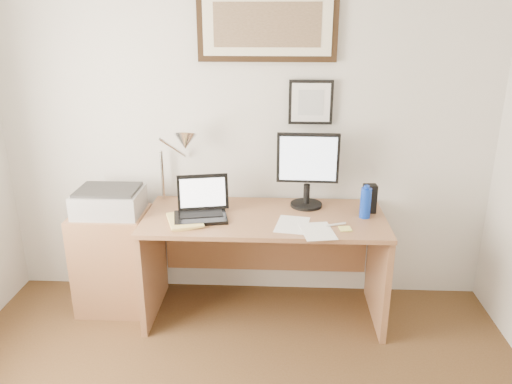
# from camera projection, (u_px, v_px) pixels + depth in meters

# --- Properties ---
(wall_back) EXTENTS (3.50, 0.02, 2.50)m
(wall_back) POSITION_uv_depth(u_px,v_px,m) (245.00, 130.00, 3.50)
(wall_back) COLOR silver
(wall_back) RESTS_ON ground
(side_cabinet) EXTENTS (0.50, 0.40, 0.73)m
(side_cabinet) POSITION_uv_depth(u_px,v_px,m) (114.00, 261.00, 3.54)
(side_cabinet) COLOR brown
(side_cabinet) RESTS_ON floor
(water_bottle) EXTENTS (0.07, 0.07, 0.20)m
(water_bottle) POSITION_uv_depth(u_px,v_px,m) (366.00, 203.00, 3.26)
(water_bottle) COLOR #0E35B8
(water_bottle) RESTS_ON desk
(bottle_cap) EXTENTS (0.04, 0.04, 0.02)m
(bottle_cap) POSITION_uv_depth(u_px,v_px,m) (367.00, 187.00, 3.22)
(bottle_cap) COLOR #0E35B8
(bottle_cap) RESTS_ON water_bottle
(speaker) EXTENTS (0.09, 0.08, 0.19)m
(speaker) POSITION_uv_depth(u_px,v_px,m) (369.00, 198.00, 3.35)
(speaker) COLOR black
(speaker) RESTS_ON desk
(paper_sheet_a) EXTENTS (0.24, 0.31, 0.00)m
(paper_sheet_a) POSITION_uv_depth(u_px,v_px,m) (292.00, 225.00, 3.18)
(paper_sheet_a) COLOR white
(paper_sheet_a) RESTS_ON desk
(paper_sheet_b) EXTENTS (0.23, 0.30, 0.00)m
(paper_sheet_b) POSITION_uv_depth(u_px,v_px,m) (317.00, 231.00, 3.07)
(paper_sheet_b) COLOR white
(paper_sheet_b) RESTS_ON desk
(sticky_pad) EXTENTS (0.08, 0.08, 0.01)m
(sticky_pad) POSITION_uv_depth(u_px,v_px,m) (345.00, 229.00, 3.10)
(sticky_pad) COLOR #FFFC78
(sticky_pad) RESTS_ON desk
(marker_pen) EXTENTS (0.14, 0.06, 0.02)m
(marker_pen) POSITION_uv_depth(u_px,v_px,m) (336.00, 225.00, 3.16)
(marker_pen) COLOR white
(marker_pen) RESTS_ON desk
(book) EXTENTS (0.29, 0.33, 0.02)m
(book) POSITION_uv_depth(u_px,v_px,m) (169.00, 222.00, 3.18)
(book) COLOR #F0D471
(book) RESTS_ON desk
(desk) EXTENTS (1.60, 0.70, 0.75)m
(desk) POSITION_uv_depth(u_px,v_px,m) (265.00, 242.00, 3.47)
(desk) COLOR brown
(desk) RESTS_ON floor
(laptop) EXTENTS (0.38, 0.36, 0.26)m
(laptop) POSITION_uv_depth(u_px,v_px,m) (201.00, 208.00, 3.29)
(laptop) COLOR black
(laptop) RESTS_ON desk
(lcd_monitor) EXTENTS (0.42, 0.22, 0.52)m
(lcd_monitor) POSITION_uv_depth(u_px,v_px,m) (308.00, 167.00, 3.38)
(lcd_monitor) COLOR black
(lcd_monitor) RESTS_ON desk
(printer) EXTENTS (0.44, 0.34, 0.18)m
(printer) POSITION_uv_depth(u_px,v_px,m) (109.00, 201.00, 3.38)
(printer) COLOR #A1A0A3
(printer) RESTS_ON side_cabinet
(desk_lamp) EXTENTS (0.29, 0.27, 0.53)m
(desk_lamp) POSITION_uv_depth(u_px,v_px,m) (183.00, 144.00, 3.36)
(desk_lamp) COLOR silver
(desk_lamp) RESTS_ON desk
(picture_large) EXTENTS (0.92, 0.04, 0.47)m
(picture_large) POSITION_uv_depth(u_px,v_px,m) (267.00, 25.00, 3.23)
(picture_large) COLOR black
(picture_large) RESTS_ON wall_back
(picture_small) EXTENTS (0.30, 0.03, 0.30)m
(picture_small) POSITION_uv_depth(u_px,v_px,m) (311.00, 102.00, 3.39)
(picture_small) COLOR black
(picture_small) RESTS_ON wall_back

